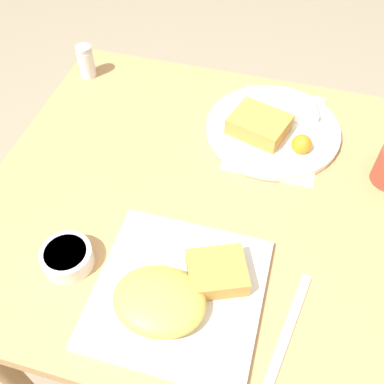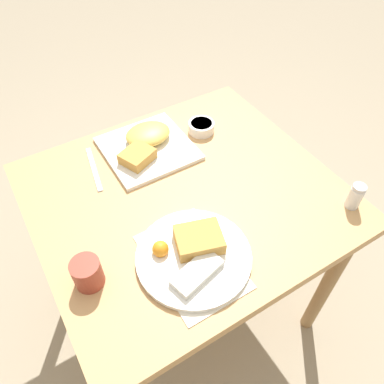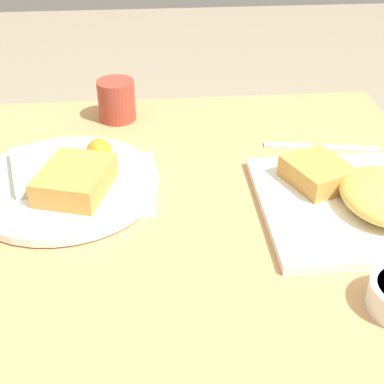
# 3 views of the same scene
# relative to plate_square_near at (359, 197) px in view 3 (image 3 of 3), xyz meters

# --- Properties ---
(dining_table) EXTENTS (0.90, 0.83, 0.73)m
(dining_table) POSITION_rel_plate_square_near_xyz_m (-0.01, 0.24, -0.12)
(dining_table) COLOR tan
(dining_table) RESTS_ON ground_plane
(menu_card) EXTENTS (0.20, 0.30, 0.00)m
(menu_card) POSITION_rel_plate_square_near_xyz_m (0.10, 0.46, -0.02)
(menu_card) COLOR beige
(menu_card) RESTS_ON dining_table
(plate_square_near) EXTENTS (0.28, 0.28, 0.06)m
(plate_square_near) POSITION_rel_plate_square_near_xyz_m (0.00, 0.00, 0.00)
(plate_square_near) COLOR white
(plate_square_near) RESTS_ON dining_table
(plate_oval_far) EXTENTS (0.30, 0.30, 0.05)m
(plate_oval_far) POSITION_rel_plate_square_near_xyz_m (0.09, 0.45, -0.00)
(plate_oval_far) COLOR white
(plate_oval_far) RESTS_ON menu_card
(butter_knife) EXTENTS (0.05, 0.21, 0.00)m
(butter_knife) POSITION_rel_plate_square_near_xyz_m (0.19, 0.00, -0.02)
(butter_knife) COLOR silver
(butter_knife) RESTS_ON dining_table
(coffee_mug) EXTENTS (0.07, 0.07, 0.08)m
(coffee_mug) POSITION_rel_plate_square_near_xyz_m (0.35, 0.38, 0.02)
(coffee_mug) COLOR #9E3D2D
(coffee_mug) RESTS_ON dining_table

